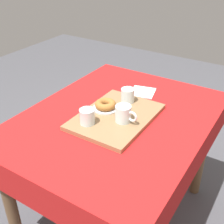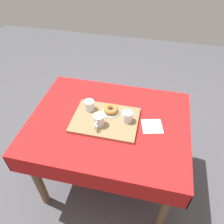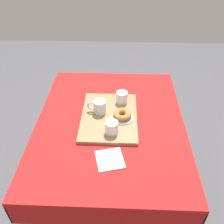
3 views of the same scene
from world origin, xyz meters
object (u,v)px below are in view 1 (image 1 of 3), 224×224
object	(u,v)px
water_glass_near	(87,117)
paper_napkin	(143,92)
water_glass_far	(128,96)
donut_plate_left	(105,108)
tea_mug_left	(124,114)
serving_tray	(116,117)
sugar_donut_left	(105,105)
dining_table	(117,135)

from	to	relation	value
water_glass_near	paper_napkin	bearing A→B (deg)	-6.86
water_glass_far	donut_plate_left	distance (m)	0.15
tea_mug_left	water_glass_near	world-z (taller)	tea_mug_left
serving_tray	tea_mug_left	size ratio (longest dim) A/B	3.93
sugar_donut_left	donut_plate_left	bearing A→B (deg)	90.00
dining_table	donut_plate_left	bearing A→B (deg)	92.66
tea_mug_left	donut_plate_left	size ratio (longest dim) A/B	0.89
tea_mug_left	water_glass_far	distance (m)	0.20
tea_mug_left	water_glass_near	bearing A→B (deg)	128.68
water_glass_near	sugar_donut_left	xyz separation A→B (m)	(0.16, 0.00, -0.01)
dining_table	water_glass_near	xyz separation A→B (m)	(-0.16, 0.07, 0.18)
water_glass_far	sugar_donut_left	size ratio (longest dim) A/B	0.69
sugar_donut_left	water_glass_near	bearing A→B (deg)	-178.71
sugar_donut_left	paper_napkin	distance (m)	0.32
dining_table	water_glass_far	distance (m)	0.22
donut_plate_left	sugar_donut_left	xyz separation A→B (m)	(0.00, -0.00, 0.02)
serving_tray	dining_table	bearing A→B (deg)	19.24
water_glass_far	paper_napkin	size ratio (longest dim) A/B	0.54
water_glass_near	water_glass_far	size ratio (longest dim) A/B	1.00
dining_table	paper_napkin	size ratio (longest dim) A/B	8.26
water_glass_far	serving_tray	bearing A→B (deg)	-172.16
dining_table	serving_tray	size ratio (longest dim) A/B	2.47
serving_tray	donut_plate_left	xyz separation A→B (m)	(0.02, 0.08, 0.01)
tea_mug_left	water_glass_far	xyz separation A→B (m)	(0.18, 0.08, -0.00)
tea_mug_left	sugar_donut_left	size ratio (longest dim) A/B	1.08
serving_tray	donut_plate_left	world-z (taller)	donut_plate_left
dining_table	water_glass_near	world-z (taller)	water_glass_near
serving_tray	water_glass_near	world-z (taller)	water_glass_near
dining_table	paper_napkin	bearing A→B (deg)	2.03
tea_mug_left	water_glass_near	size ratio (longest dim) A/B	1.57
tea_mug_left	water_glass_far	world-z (taller)	tea_mug_left
serving_tray	sugar_donut_left	xyz separation A→B (m)	(0.02, 0.08, 0.04)
water_glass_far	paper_napkin	world-z (taller)	water_glass_far
tea_mug_left	serving_tray	bearing A→B (deg)	62.89
dining_table	tea_mug_left	bearing A→B (deg)	-128.15
paper_napkin	water_glass_near	bearing A→B (deg)	173.14
serving_tray	paper_napkin	world-z (taller)	serving_tray
water_glass_far	paper_napkin	bearing A→B (deg)	-0.69
dining_table	sugar_donut_left	bearing A→B (deg)	92.66
dining_table	water_glass_near	distance (m)	0.25
tea_mug_left	water_glass_near	xyz separation A→B (m)	(-0.11, 0.14, -0.01)
water_glass_far	water_glass_near	bearing A→B (deg)	169.43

